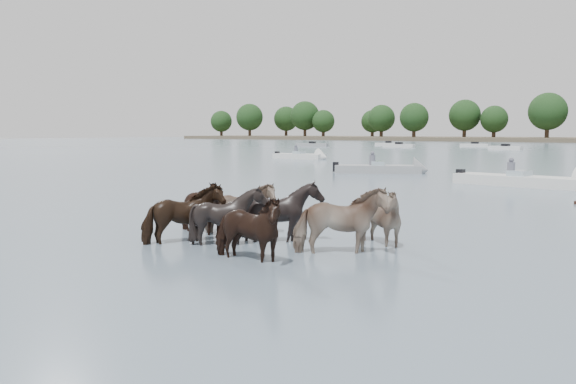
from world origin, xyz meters
The scene contains 7 objects.
ground centered at (0.00, 0.00, 0.00)m, with size 400.00×400.00×0.00m, color #4D5F6F.
shoreline centered at (-70.00, 150.00, 0.50)m, with size 160.00×30.00×1.00m, color #4C4233.
pony_herd centered at (0.57, 1.34, 0.57)m, with size 6.09×4.28×1.63m.
motorboat_a centered at (-8.16, 23.70, 0.23)m, with size 5.68×4.15×1.92m.
motorboat_b centered at (1.50, 19.65, 0.22)m, with size 6.64×2.22×1.92m.
motorboat_f centered at (-23.16, 35.44, 0.23)m, with size 5.64×2.07×1.92m.
treeline centered at (-75.04, 147.39, 6.63)m, with size 148.98×22.47×12.31m.
Camera 1 is at (9.17, -8.67, 2.53)m, focal length 37.04 mm.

